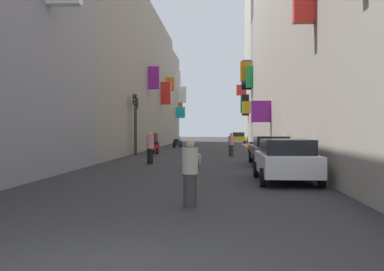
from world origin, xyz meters
TOP-DOWN VIEW (x-y plane):
  - ground_plane at (0.00, 30.00)m, footprint 140.00×140.00m
  - building_left_mid_a at (-8.00, 34.15)m, footprint 7.07×34.08m
  - building_left_mid_b at (-7.98, 55.60)m, footprint 7.30×8.82m
  - building_right_near at (8.00, 20.92)m, footprint 7.39×41.86m
  - building_right_mid_a at (7.94, 44.03)m, footprint 7.36×4.32m
  - building_right_mid_b at (7.99, 53.09)m, footprint 7.36×13.82m
  - parked_car_grey at (4.03, 17.02)m, footprint 1.98×4.49m
  - parked_car_white at (3.75, 9.88)m, footprint 2.00×4.14m
  - parked_car_yellow at (3.79, 52.78)m, footprint 1.90×4.30m
  - scooter_red at (-3.48, 26.85)m, footprint 0.79×1.80m
  - scooter_black at (-2.94, 37.63)m, footprint 0.82×1.76m
  - scooter_orange at (3.96, 28.27)m, footprint 0.76×1.91m
  - scooter_silver at (0.27, 14.84)m, footprint 0.66×1.85m
  - pedestrian_crossing at (-4.30, 32.38)m, footprint 0.51×0.51m
  - pedestrian_near_left at (0.79, 4.96)m, footprint 0.40×0.40m
  - pedestrian_near_right at (-2.21, 17.06)m, footprint 0.49×0.49m
  - pedestrian_mid_street at (2.17, 23.80)m, footprint 0.50×0.50m
  - traffic_light_near_corner at (-4.55, 24.42)m, footprint 0.26×0.34m
  - traffic_light_far_corner at (-4.64, 25.29)m, footprint 0.26×0.34m

SIDE VIEW (x-z plane):
  - ground_plane at x=0.00m, z-range 0.00..0.00m
  - scooter_black at x=-2.94m, z-range -0.10..1.03m
  - scooter_silver at x=0.27m, z-range -0.10..1.03m
  - scooter_red at x=-3.48m, z-range -0.10..1.03m
  - scooter_orange at x=3.96m, z-range -0.10..1.03m
  - parked_car_yellow at x=3.79m, z-range 0.03..1.48m
  - parked_car_grey at x=4.03m, z-range 0.04..1.52m
  - parked_car_white at x=3.75m, z-range 0.04..1.52m
  - pedestrian_near_left at x=0.79m, z-range -0.01..1.59m
  - pedestrian_mid_street at x=2.17m, z-range -0.01..1.59m
  - pedestrian_near_right at x=-2.21m, z-range 0.00..1.68m
  - pedestrian_crossing at x=-4.30m, z-range 0.00..1.70m
  - traffic_light_far_corner at x=-4.64m, z-range 0.75..4.84m
  - traffic_light_near_corner at x=-4.55m, z-range 0.77..5.06m
  - building_left_mid_b at x=-7.98m, z-range 0.00..12.55m
  - building_left_mid_a at x=-8.00m, z-range 0.00..13.58m
  - building_right_mid_a at x=7.94m, z-range 0.01..14.14m
  - building_right_near at x=8.00m, z-range 0.00..18.95m
  - building_right_mid_b at x=7.99m, z-range -0.01..21.75m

